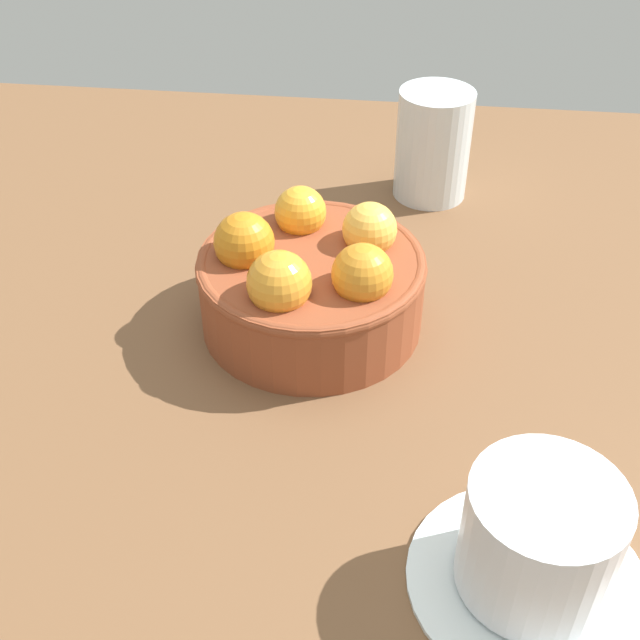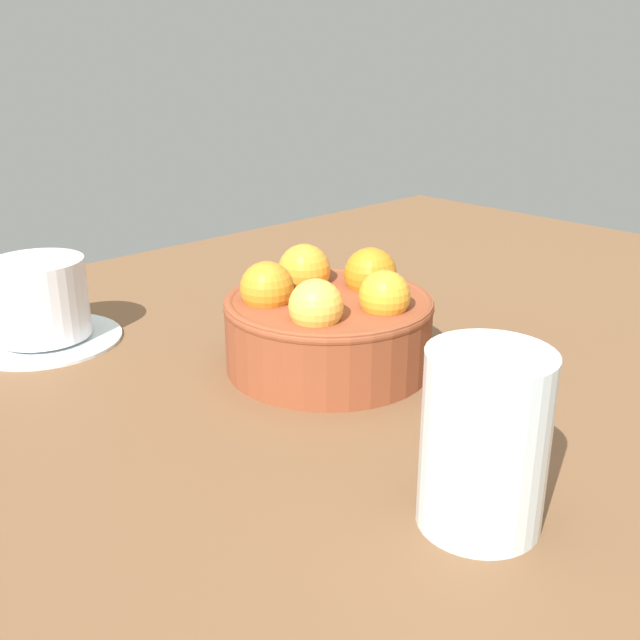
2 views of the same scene
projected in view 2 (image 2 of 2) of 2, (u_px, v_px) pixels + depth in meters
ground_plane at (328, 383)px, 61.94cm from camera, size 126.87×84.13×3.16cm
terracotta_bowl at (328, 321)px, 60.07cm from camera, size 16.97×16.97×9.21cm
coffee_cup at (41, 306)px, 65.33cm from camera, size 13.36×13.36×7.57cm
water_glass at (484, 440)px, 39.67cm from camera, size 6.91×6.91×10.23cm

